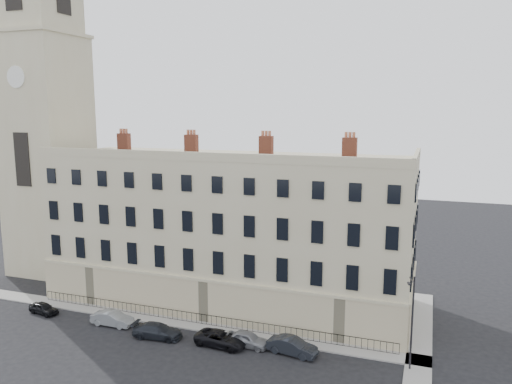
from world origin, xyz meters
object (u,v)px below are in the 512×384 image
car_a (44,308)px  car_d (221,339)px  car_e (248,339)px  car_c (157,331)px  streetlamp (412,320)px  car_b (112,318)px  car_f (292,346)px

car_a → car_d: (18.83, -0.35, 0.08)m
car_d → car_e: car_e is taller
car_c → streetlamp: 21.13m
car_a → streetlamp: size_ratio=0.43×
car_d → car_e: 2.21m
car_b → car_f: size_ratio=0.96×
car_a → car_f: 24.81m
car_e → streetlamp: (12.90, 0.39, 3.46)m
car_c → streetlamp: (20.79, 1.54, 3.46)m
car_a → car_e: bearing=-79.5°
car_a → car_e: 20.95m
car_a → car_f: (24.81, 0.23, 0.13)m
car_b → car_e: size_ratio=1.07×
car_b → car_c: 5.26m
car_e → streetlamp: size_ratio=0.50×
car_f → car_d: bearing=104.0°
car_e → streetlamp: bearing=-84.3°
car_f → car_e: bearing=97.4°
car_a → car_c: bearing=-84.0°
car_a → car_c: size_ratio=0.73×
car_b → car_c: car_b is taller
car_a → car_e: car_e is taller
car_b → car_d: 10.97m
car_a → streetlamp: bearing=-79.1°
car_b → car_e: (13.08, 0.30, -0.02)m
car_f → car_a: bearing=99.0°
car_a → car_b: 7.86m
car_a → car_b: (7.86, 0.00, 0.11)m
car_a → car_d: size_ratio=0.71×
car_a → car_c: (13.06, -0.85, 0.09)m
car_b → car_c: bearing=-100.3°
car_f → streetlamp: size_ratio=0.56×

